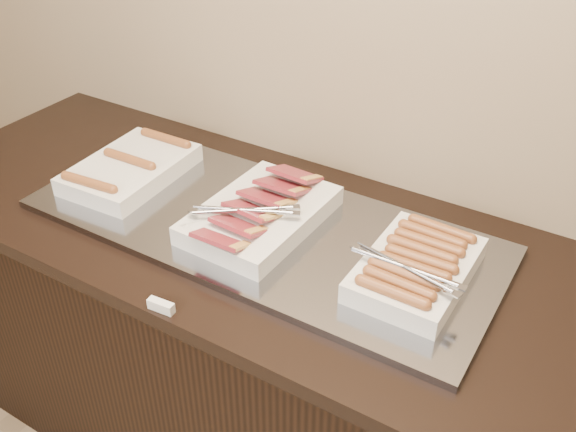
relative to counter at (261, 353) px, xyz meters
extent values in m
cube|color=black|center=(0.00, 0.00, -0.02)|extent=(2.00, 0.70, 0.86)
cube|color=black|center=(0.00, 0.00, 0.43)|extent=(2.06, 0.76, 0.04)
cube|color=gray|center=(0.01, 0.00, 0.46)|extent=(1.20, 0.50, 0.02)
cube|color=silver|center=(-0.42, 0.00, 0.49)|extent=(0.25, 0.37, 0.05)
cylinder|color=#964E2E|center=(-0.42, -0.15, 0.52)|extent=(0.16, 0.04, 0.03)
cylinder|color=#964E2E|center=(-0.42, 0.00, 0.52)|extent=(0.16, 0.03, 0.03)
cylinder|color=#964E2E|center=(-0.42, 0.15, 0.52)|extent=(0.16, 0.03, 0.03)
cube|color=silver|center=(0.01, 0.00, 0.49)|extent=(0.27, 0.39, 0.05)
cube|color=#9E333E|center=(0.01, -0.16, 0.52)|extent=(0.13, 0.09, 0.04)
cube|color=#9E333E|center=(0.02, -0.09, 0.52)|extent=(0.13, 0.10, 0.04)
cube|color=#9E333E|center=(0.01, -0.03, 0.52)|extent=(0.14, 0.10, 0.04)
cube|color=#9E333E|center=(0.01, 0.03, 0.53)|extent=(0.13, 0.09, 0.04)
cube|color=#9E333E|center=(0.02, 0.09, 0.53)|extent=(0.13, 0.09, 0.04)
cube|color=#9E333E|center=(0.02, 0.16, 0.53)|extent=(0.13, 0.09, 0.04)
cube|color=silver|center=(0.42, 0.00, 0.49)|extent=(0.22, 0.33, 0.05)
cylinder|color=#964E2E|center=(0.42, -0.13, 0.52)|extent=(0.14, 0.03, 0.03)
cylinder|color=#964E2E|center=(0.42, -0.10, 0.52)|extent=(0.15, 0.03, 0.03)
cylinder|color=#964E2E|center=(0.42, -0.07, 0.52)|extent=(0.15, 0.03, 0.03)
cylinder|color=#964E2E|center=(0.43, -0.03, 0.52)|extent=(0.14, 0.03, 0.03)
cylinder|color=#964E2E|center=(0.43, 0.00, 0.52)|extent=(0.15, 0.03, 0.03)
cylinder|color=#964E2E|center=(0.42, 0.03, 0.52)|extent=(0.14, 0.03, 0.03)
cylinder|color=#964E2E|center=(0.42, 0.07, 0.52)|extent=(0.14, 0.03, 0.03)
cylinder|color=#964E2E|center=(0.42, 0.10, 0.52)|extent=(0.15, 0.03, 0.03)
cylinder|color=#964E2E|center=(0.43, 0.13, 0.52)|extent=(0.15, 0.03, 0.03)
cube|color=silver|center=(-0.01, -0.36, 0.46)|extent=(0.06, 0.02, 0.02)
camera|label=1|loc=(0.76, -1.09, 1.39)|focal=40.00mm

